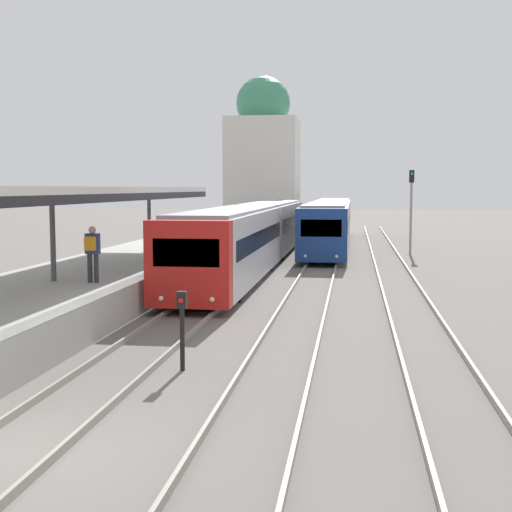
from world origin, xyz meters
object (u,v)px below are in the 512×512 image
Objects in this scene: train_near at (255,232)px; signal_post_near at (182,321)px; signal_mast_far at (411,202)px; person_on_platform at (92,249)px; train_far at (330,221)px.

signal_post_near is at bearing -86.33° from train_near.
train_near is 6.07× the size of signal_mast_far.
person_on_platform is 0.34× the size of signal_mast_far.
train_near reaches higher than signal_post_near.
signal_post_near is 0.35× the size of signal_mast_far.
person_on_platform is 0.99× the size of signal_post_near.
signal_post_near is at bearing -103.99° from signal_mast_far.
signal_post_near is at bearing -93.47° from train_far.
train_far is 15.81× the size of signal_post_near.
signal_post_near is at bearing -54.10° from person_on_platform.
signal_mast_far is at bearing 38.89° from train_near.
signal_mast_far is (10.82, 21.57, 1.02)m from person_on_platform.
train_near is 20.69m from signal_post_near.
person_on_platform is 0.06× the size of train_far.
train_far is (6.05, 27.35, -0.39)m from person_on_platform.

